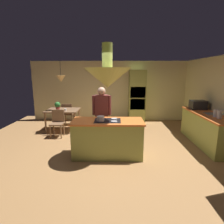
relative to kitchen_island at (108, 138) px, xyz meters
The scene contains 17 objects.
ground 0.50m from the kitchen_island, 90.00° to the left, with size 8.16×8.16×0.00m, color #9E7042.
wall_back 3.74m from the kitchen_island, 90.00° to the left, with size 6.80×0.10×2.55m, color beige.
kitchen_island is the anchor object (origin of this frame).
counter_run_right 2.95m from the kitchen_island, 15.71° to the left, with size 0.73×2.28×0.92m.
oven_tower 3.48m from the kitchen_island, 71.26° to the left, with size 0.66×0.62×2.17m.
dining_table 2.71m from the kitchen_island, 128.99° to the left, with size 1.14×0.89×0.76m.
person_at_island 0.85m from the kitchen_island, 105.80° to the left, with size 0.53×0.22×1.68m.
range_hood 1.51m from the kitchen_island, 90.00° to the right, with size 1.10×1.10×1.00m.
pendant_light_over_table 3.04m from the kitchen_island, 128.99° to the left, with size 0.32×0.32×0.82m.
chair_facing_island 2.23m from the kitchen_island, 139.81° to the left, with size 0.40×0.40×0.87m.
chair_by_back_wall 3.24m from the kitchen_island, 121.60° to the left, with size 0.40×0.40×0.87m.
potted_plant_on_table 2.76m from the kitchen_island, 132.65° to the left, with size 0.20×0.20×0.30m.
cup_on_table 2.46m from the kitchen_island, 129.40° to the left, with size 0.07×0.07×0.09m, color white.
canister_flour 2.90m from the kitchen_island, ahead, with size 0.11×0.11×0.20m, color silver.
canister_sugar 2.92m from the kitchen_island, ahead, with size 0.11×0.11×0.20m, color silver.
microwave_on_counter 3.25m from the kitchen_island, 27.40° to the left, with size 0.46×0.36×0.28m, color #232326.
cooking_pot_on_cooktop 0.57m from the kitchen_island, 140.91° to the right, with size 0.18×0.18×0.12m, color #B2B2B7.
Camera 1 is at (0.17, -4.51, 2.05)m, focal length 29.23 mm.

